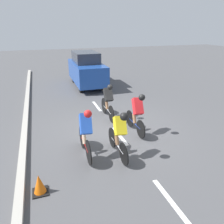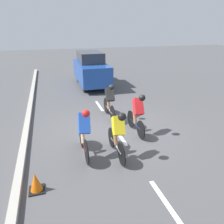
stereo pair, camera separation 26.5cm
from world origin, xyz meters
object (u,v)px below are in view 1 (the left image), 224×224
(cyclist_yellow, at_px, (119,132))
(cyclist_blue, at_px, (85,132))
(traffic_cone, at_px, (39,184))
(cyclist_red, at_px, (137,112))
(support_car, at_px, (87,69))
(cyclist_black, at_px, (108,100))

(cyclist_yellow, relative_size, cyclist_blue, 0.99)
(cyclist_yellow, bearing_deg, traffic_cone, 20.45)
(cyclist_blue, distance_m, traffic_cone, 1.88)
(cyclist_red, height_order, cyclist_yellow, cyclist_red)
(traffic_cone, bearing_deg, cyclist_yellow, -159.55)
(cyclist_yellow, distance_m, cyclist_blue, 0.97)
(cyclist_blue, bearing_deg, cyclist_yellow, 160.99)
(traffic_cone, bearing_deg, support_car, -109.08)
(cyclist_red, xyz_separation_m, cyclist_blue, (2.04, 0.91, -0.00))
(cyclist_red, height_order, support_car, support_car)
(cyclist_black, distance_m, traffic_cone, 4.70)
(cyclist_black, height_order, cyclist_yellow, cyclist_black)
(cyclist_red, relative_size, support_car, 0.39)
(cyclist_blue, relative_size, traffic_cone, 3.41)
(cyclist_red, height_order, cyclist_blue, cyclist_blue)
(cyclist_blue, bearing_deg, support_car, -102.68)
(support_car, height_order, traffic_cone, support_car)
(cyclist_red, xyz_separation_m, traffic_cone, (3.40, 2.08, -0.57))
(cyclist_black, xyz_separation_m, traffic_cone, (2.84, 3.70, -0.55))
(cyclist_black, bearing_deg, support_car, -93.20)
(support_car, bearing_deg, cyclist_black, 86.80)
(cyclist_red, xyz_separation_m, support_car, (0.25, -7.01, 0.25))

